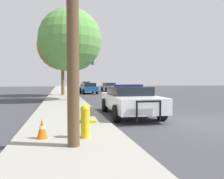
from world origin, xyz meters
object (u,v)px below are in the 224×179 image
Objects in this scene: police_car at (129,100)px; car_background_distant at (86,84)px; traffic_light at (79,67)px; car_background_midblock at (89,88)px; car_background_oncoming at (109,87)px; traffic_cone at (42,128)px; fire_hydrant at (85,120)px; tree_sidewalk_mid at (62,46)px; tree_sidewalk_near at (70,40)px.

car_background_distant is (2.57, 41.22, -0.01)m from police_car.
traffic_light is 1.13× the size of car_background_midblock.
car_background_oncoming is (3.78, 5.07, -0.03)m from car_background_midblock.
police_car is 9.55× the size of traffic_cone.
traffic_light reaches higher than car_background_oncoming.
police_car is 5.76× the size of fire_hydrant.
traffic_light reaches higher than traffic_cone.
tree_sidewalk_mid reaches higher than car_background_midblock.
fire_hydrant is at bearing -99.94° from car_background_midblock.
tree_sidewalk_near is (-6.43, -14.88, 4.08)m from car_background_oncoming.
tree_sidewalk_near is (-4.97, -33.65, 4.04)m from car_background_distant.
traffic_cone is (-3.01, -24.34, -3.10)m from traffic_light.
car_background_midblock is at bearing -98.24° from car_background_distant.
tree_sidewalk_near reaches higher than traffic_light.
car_background_midblock reaches higher than traffic_cone.
car_background_oncoming is (6.56, 26.49, 0.10)m from fire_hydrant.
tree_sidewalk_near is (-2.65, -9.81, 4.05)m from car_background_midblock.
traffic_cone is at bearing 170.83° from fire_hydrant.
car_background_midblock is at bearing 49.95° from tree_sidewalk_mid.
tree_sidewalk_mid is at bearing 48.76° from car_background_oncoming.
car_background_oncoming is at bearing -88.24° from car_background_distant.
car_background_oncoming is at bearing 66.63° from tree_sidewalk_near.
traffic_light is at bearing 103.42° from car_background_midblock.
traffic_light reaches higher than car_background_distant.
traffic_light reaches higher than car_background_midblock.
police_car is 1.09× the size of car_background_distant.
traffic_cone is at bearing 49.34° from police_car.
traffic_light is at bearing 82.23° from tree_sidewalk_near.
car_background_midblock reaches higher than car_background_oncoming.
car_background_distant reaches higher than traffic_cone.
fire_hydrant is at bearing -88.72° from tree_sidewalk_mid.
police_car is at bearing 46.73° from traffic_cone.
car_background_distant is 34.26m from tree_sidewalk_near.
tree_sidewalk_near is (-1.76, -12.90, 1.28)m from traffic_light.
traffic_light is at bearing 82.96° from traffic_cone.
tree_sidewalk_near is (-2.40, 7.57, 4.03)m from police_car.
car_background_midblock is 10.94m from tree_sidewalk_near.
tree_sidewalk_mid reaches higher than police_car.
fire_hydrant is at bearing -90.67° from tree_sidewalk_near.
tree_sidewalk_mid is at bearing 87.66° from traffic_cone.
fire_hydrant is 0.21× the size of car_background_oncoming.
traffic_light is 8.95× the size of traffic_cone.
traffic_cone is (-1.24, -11.44, -4.38)m from tree_sidewalk_near.
car_background_midblock is 0.99× the size of car_background_oncoming.
tree_sidewalk_near is 12.31m from traffic_cone.
police_car is at bearing -88.21° from traffic_light.
tree_sidewalk_mid is at bearing -108.42° from traffic_light.
car_background_distant is at bearing 83.57° from fire_hydrant.
tree_sidewalk_mid is (-0.39, 17.64, 4.67)m from fire_hydrant.
police_car is 41.30m from car_background_distant.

